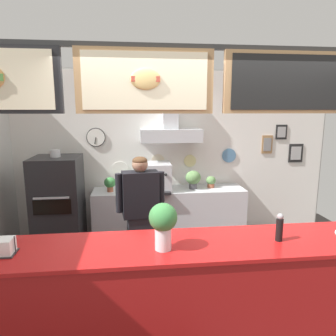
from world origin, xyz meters
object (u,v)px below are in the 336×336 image
at_px(shop_worker, 141,218).
at_px(potted_thyme, 193,178).
at_px(potted_oregano, 129,183).
at_px(basil_vase, 163,223).
at_px(potted_sage, 211,181).
at_px(pizza_oven, 59,207).
at_px(napkin_holder, 4,247).
at_px(potted_rosemary, 110,183).
at_px(pepper_grinder, 279,227).
at_px(espresso_machine, 154,177).

distance_m(shop_worker, potted_thyme, 1.41).
height_order(potted_oregano, basil_vase, basil_vase).
relative_size(potted_thyme, potted_sage, 1.56).
bearing_deg(pizza_oven, napkin_holder, -86.23).
bearing_deg(potted_sage, potted_rosemary, -177.41).
height_order(potted_thyme, pepper_grinder, pepper_grinder).
bearing_deg(pepper_grinder, potted_oregano, 116.59).
xyz_separation_m(potted_rosemary, potted_sage, (1.59, 0.07, -0.03)).
distance_m(pizza_oven, potted_sage, 2.34).
height_order(espresso_machine, napkin_holder, espresso_machine).
height_order(pizza_oven, espresso_machine, pizza_oven).
bearing_deg(pizza_oven, potted_thyme, 6.61).
bearing_deg(espresso_machine, napkin_holder, -117.54).
bearing_deg(napkin_holder, basil_vase, -2.14).
relative_size(pizza_oven, napkin_holder, 9.86).
xyz_separation_m(espresso_machine, napkin_holder, (-1.25, -2.41, 0.04)).
distance_m(potted_rosemary, potted_sage, 1.59).
bearing_deg(potted_sage, basil_vase, -111.98).
bearing_deg(basil_vase, napkin_holder, 177.86).
xyz_separation_m(shop_worker, espresso_machine, (0.24, 1.09, 0.26)).
distance_m(potted_sage, pepper_grinder, 2.47).
height_order(potted_thyme, basil_vase, basil_vase).
xyz_separation_m(potted_sage, pepper_grinder, (-0.08, -2.46, 0.20)).
relative_size(espresso_machine, potted_oregano, 2.65).
bearing_deg(shop_worker, potted_oregano, -89.19).
height_order(pepper_grinder, basil_vase, basil_vase).
relative_size(potted_thyme, basil_vase, 0.81).
xyz_separation_m(potted_oregano, basil_vase, (0.29, -2.50, 0.28)).
bearing_deg(potted_thyme, potted_rosemary, -178.77).
relative_size(potted_thyme, pepper_grinder, 1.27).
bearing_deg(basil_vase, potted_thyme, 73.85).
height_order(potted_thyme, potted_sage, potted_thyme).
height_order(potted_thyme, napkin_holder, napkin_holder).
xyz_separation_m(potted_rosemary, basil_vase, (0.57, -2.44, 0.27)).
xyz_separation_m(espresso_machine, pepper_grinder, (0.83, -2.40, 0.09)).
relative_size(potted_rosemary, pepper_grinder, 0.98).
height_order(potted_rosemary, potted_sage, potted_rosemary).
relative_size(espresso_machine, napkin_holder, 3.51).
bearing_deg(potted_sage, pizza_oven, -173.15).
bearing_deg(potted_oregano, espresso_machine, -6.76).
distance_m(potted_thyme, potted_oregano, 1.01).
relative_size(potted_sage, basil_vase, 0.52).
height_order(espresso_machine, potted_rosemary, espresso_machine).
bearing_deg(pizza_oven, basil_vase, -59.85).
xyz_separation_m(potted_oregano, napkin_holder, (-0.86, -2.45, 0.13)).
relative_size(pizza_oven, potted_thyme, 5.45).
height_order(shop_worker, pepper_grinder, shop_worker).
bearing_deg(espresso_machine, pepper_grinder, -70.90).
bearing_deg(potted_thyme, napkin_holder, -127.62).
distance_m(potted_rosemary, pepper_grinder, 2.83).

